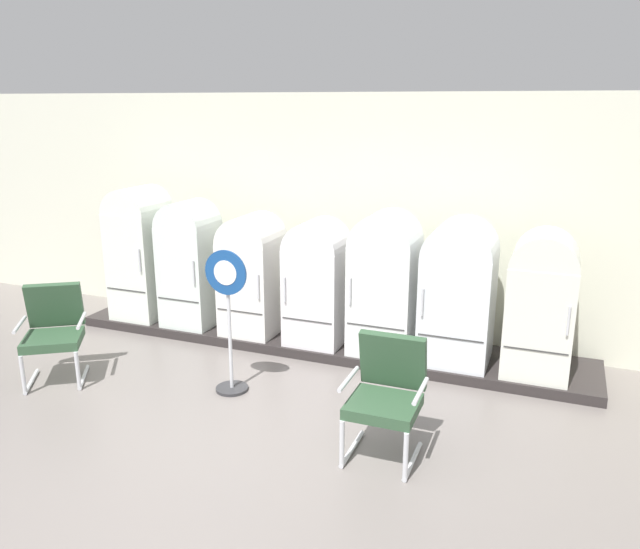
{
  "coord_description": "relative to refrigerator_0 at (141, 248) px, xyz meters",
  "views": [
    {
      "loc": [
        2.47,
        -3.26,
        2.75
      ],
      "look_at": [
        0.1,
        2.75,
        0.94
      ],
      "focal_mm": 34.87,
      "sensor_mm": 36.0,
      "label": 1
    }
  ],
  "objects": [
    {
      "name": "armchair_left",
      "position": [
        0.18,
        -1.69,
        -0.44
      ],
      "size": [
        0.8,
        0.82,
        0.97
      ],
      "color": "silver",
      "rests_on": "ground"
    },
    {
      "name": "ground",
      "position": [
        2.38,
        -2.92,
        -1.01
      ],
      "size": [
        12.0,
        10.0,
        0.05
      ],
      "primitive_type": "cube",
      "color": "slate"
    },
    {
      "name": "refrigerator_5",
      "position": [
        3.93,
        0.01,
        -0.08
      ],
      "size": [
        0.71,
        0.72,
        1.51
      ],
      "color": "white",
      "rests_on": "display_plinth"
    },
    {
      "name": "refrigerator_3",
      "position": [
        2.39,
        -0.03,
        -0.13
      ],
      "size": [
        0.63,
        0.63,
        1.4
      ],
      "color": "white",
      "rests_on": "display_plinth"
    },
    {
      "name": "refrigerator_0",
      "position": [
        0.0,
        0.0,
        0.0
      ],
      "size": [
        0.61,
        0.7,
        1.64
      ],
      "color": "white",
      "rests_on": "display_plinth"
    },
    {
      "name": "refrigerator_2",
      "position": [
        1.56,
        -0.0,
        -0.13
      ],
      "size": [
        0.62,
        0.69,
        1.4
      ],
      "color": "white",
      "rests_on": "display_plinth"
    },
    {
      "name": "armchair_right",
      "position": [
        3.69,
        -1.82,
        -0.44
      ],
      "size": [
        0.62,
        0.63,
        0.97
      ],
      "color": "silver",
      "rests_on": "ground"
    },
    {
      "name": "refrigerator_1",
      "position": [
        0.74,
        -0.04,
        -0.07
      ],
      "size": [
        0.61,
        0.61,
        1.52
      ],
      "color": "silver",
      "rests_on": "display_plinth"
    },
    {
      "name": "sign_stand",
      "position": [
        1.98,
        -1.31,
        -0.3
      ],
      "size": [
        0.43,
        0.32,
        1.43
      ],
      "color": "#2D2D30",
      "rests_on": "ground"
    },
    {
      "name": "back_wall",
      "position": [
        2.38,
        0.74,
        0.46
      ],
      "size": [
        11.76,
        0.12,
        2.85
      ],
      "color": "silver",
      "rests_on": "ground"
    },
    {
      "name": "refrigerator_4",
      "position": [
        3.16,
        -0.02,
        -0.06
      ],
      "size": [
        0.67,
        0.66,
        1.54
      ],
      "color": "white",
      "rests_on": "display_plinth"
    },
    {
      "name": "refrigerator_6",
      "position": [
        4.74,
        0.0,
        -0.11
      ],
      "size": [
        0.64,
        0.71,
        1.44
      ],
      "color": "silver",
      "rests_on": "display_plinth"
    },
    {
      "name": "display_plinth",
      "position": [
        2.38,
        0.1,
        -0.93
      ],
      "size": [
        6.07,
        0.95,
        0.11
      ],
      "primitive_type": "cube",
      "color": "#2D2828",
      "rests_on": "ground"
    }
  ]
}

